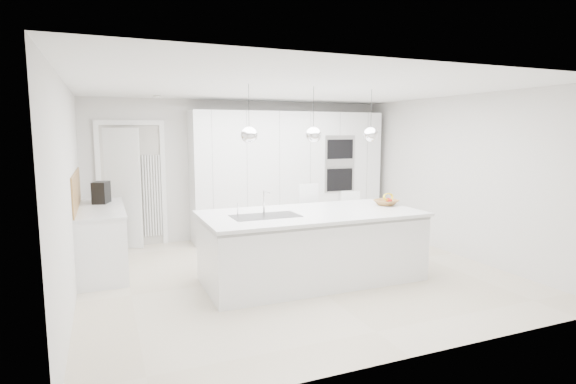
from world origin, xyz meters
name	(u,v)px	position (x,y,z in m)	size (l,w,h in m)	color
floor	(296,274)	(0.00, 0.00, 0.00)	(5.50, 5.50, 0.00)	beige
wall_back	(243,169)	(0.00, 2.50, 1.25)	(5.50, 5.50, 0.00)	silver
wall_left	(69,194)	(-2.75, 0.00, 1.25)	(5.00, 5.00, 0.00)	silver
ceiling	(297,88)	(0.00, 0.00, 2.50)	(5.50, 5.50, 0.00)	white
tall_cabinets	(289,175)	(0.80, 2.20, 1.15)	(3.60, 0.60, 2.30)	white
oven_stack	(340,164)	(1.70, 1.89, 1.35)	(0.62, 0.04, 1.05)	#A5A5A8
doorway_frame	(132,186)	(-1.95, 2.47, 1.02)	(1.11, 0.08, 2.13)	white
hallway_door	(116,189)	(-2.20, 2.42, 1.00)	(0.82, 0.04, 2.00)	white
radiator	(152,196)	(-1.63, 2.46, 0.85)	(0.32, 0.04, 1.40)	white
left_base_cabinets	(102,240)	(-2.45, 1.20, 0.43)	(0.60, 1.80, 0.86)	white
left_worktop	(100,209)	(-2.45, 1.20, 0.88)	(0.62, 1.82, 0.04)	silver
oak_backsplash	(76,190)	(-2.74, 1.20, 1.15)	(0.02, 1.80, 0.50)	#A1753D
island_base	(312,248)	(0.10, -0.30, 0.43)	(2.80, 1.20, 0.86)	white
island_worktop	(311,213)	(0.10, -0.25, 0.88)	(2.84, 1.40, 0.04)	silver
island_sink	(266,222)	(-0.55, -0.30, 0.82)	(0.84, 0.44, 0.18)	#3F3F42
island_tap	(264,202)	(-0.50, -0.10, 1.05)	(0.02, 0.02, 0.30)	white
pendant_left	(249,135)	(-0.75, -0.30, 1.90)	(0.20, 0.20, 0.20)	white
pendant_mid	(313,135)	(0.10, -0.30, 1.90)	(0.20, 0.20, 0.20)	white
pendant_right	(371,135)	(0.95, -0.30, 1.90)	(0.20, 0.20, 0.20)	white
fruit_bowl	(386,202)	(1.32, -0.17, 0.94)	(0.33, 0.33, 0.08)	#A1753D
espresso_machine	(101,192)	(-2.43, 1.58, 1.06)	(0.19, 0.30, 0.32)	black
bar_stool_left	(312,224)	(0.47, 0.49, 0.57)	(0.38, 0.53, 1.14)	white
bar_stool_right	(354,222)	(1.32, 0.70, 0.49)	(0.32, 0.45, 0.97)	white
apple_a	(390,201)	(1.35, -0.22, 0.97)	(0.07, 0.07, 0.07)	#AA110A
apple_b	(388,201)	(1.34, -0.19, 0.97)	(0.08, 0.08, 0.08)	#AA110A
banana_bunch	(388,197)	(1.34, -0.19, 1.02)	(0.23, 0.23, 0.03)	yellow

